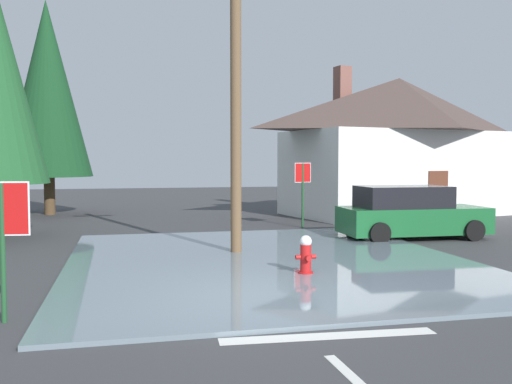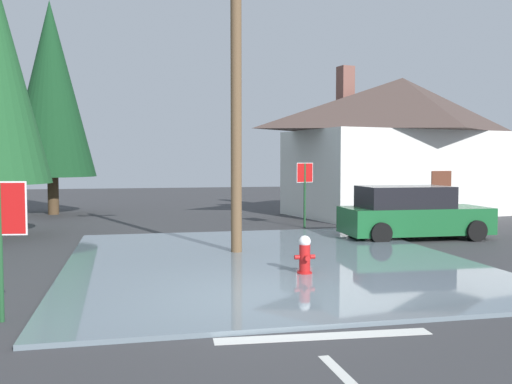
{
  "view_description": "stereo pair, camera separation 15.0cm",
  "coord_description": "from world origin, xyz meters",
  "views": [
    {
      "loc": [
        -2.32,
        -9.31,
        2.45
      ],
      "look_at": [
        0.75,
        3.91,
        1.67
      ],
      "focal_mm": 39.24,
      "sensor_mm": 36.0,
      "label": 1
    },
    {
      "loc": [
        -2.18,
        -9.34,
        2.45
      ],
      "look_at": [
        0.75,
        3.91,
        1.67
      ],
      "focal_mm": 39.24,
      "sensor_mm": 36.0,
      "label": 2
    }
  ],
  "objects": [
    {
      "name": "ground_plane",
      "position": [
        0.0,
        0.0,
        -0.05
      ],
      "size": [
        80.0,
        80.0,
        0.1
      ],
      "primitive_type": "cube",
      "color": "#38383A"
    },
    {
      "name": "flood_puddle",
      "position": [
        0.95,
        3.53,
        0.04
      ],
      "size": [
        9.29,
        10.69,
        0.08
      ],
      "primitive_type": "cube",
      "color": "slate",
      "rests_on": "ground"
    },
    {
      "name": "lane_stop_bar",
      "position": [
        0.39,
        -2.1,
        0.0
      ],
      "size": [
        3.09,
        0.49,
        0.01
      ],
      "primitive_type": "cube",
      "rotation": [
        0.0,
        0.0,
        -0.06
      ],
      "color": "silver",
      "rests_on": "ground"
    },
    {
      "name": "fire_hydrant",
      "position": [
        1.32,
        1.74,
        0.43
      ],
      "size": [
        0.44,
        0.38,
        0.87
      ],
      "color": "red",
      "rests_on": "ground"
    },
    {
      "name": "utility_pole",
      "position": [
        0.42,
        4.75,
        4.04
      ],
      "size": [
        1.6,
        0.28,
        7.74
      ],
      "color": "brown",
      "rests_on": "ground"
    },
    {
      "name": "stop_sign_far",
      "position": [
        3.87,
        9.88,
        1.67
      ],
      "size": [
        0.68,
        0.24,
        2.34
      ],
      "color": "#1E4C28",
      "rests_on": "ground"
    },
    {
      "name": "house",
      "position": [
        9.59,
        13.71,
        3.16
      ],
      "size": [
        11.25,
        7.4,
        6.57
      ],
      "color": "silver",
      "rests_on": "ground"
    },
    {
      "name": "parked_car",
      "position": [
        6.28,
        6.48,
        0.78
      ],
      "size": [
        4.53,
        2.13,
        1.64
      ],
      "color": "#195B2D",
      "rests_on": "ground"
    },
    {
      "name": "pine_tree_far_center",
      "position": [
        -5.67,
        17.05,
        5.58
      ],
      "size": [
        3.79,
        3.79,
        9.48
      ],
      "color": "#4C3823",
      "rests_on": "ground"
    }
  ]
}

